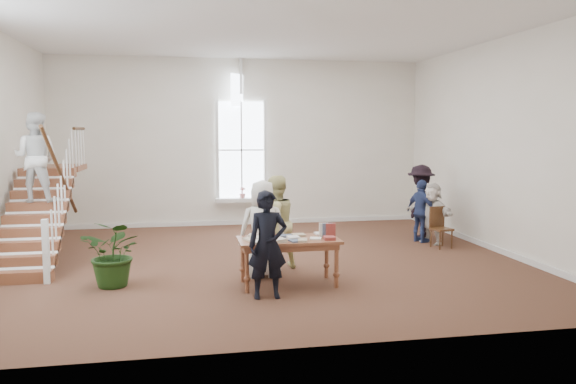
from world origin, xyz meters
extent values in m
plane|color=#4A2A1D|center=(0.00, 0.00, 0.00)|extent=(10.00, 10.00, 0.00)
plane|color=silver|center=(0.00, 4.50, 2.25)|extent=(10.00, 0.00, 10.00)
plane|color=silver|center=(0.00, -4.50, 2.25)|extent=(10.00, 0.00, 10.00)
plane|color=silver|center=(5.00, 0.00, 2.25)|extent=(0.00, 9.00, 9.00)
plane|color=white|center=(0.00, 0.00, 4.50)|extent=(10.00, 10.00, 0.00)
cube|color=white|center=(0.00, 4.32, 0.70)|extent=(1.45, 0.28, 0.10)
plane|color=white|center=(0.00, 4.44, 2.05)|extent=(2.60, 0.00, 2.60)
plane|color=white|center=(0.00, 4.44, 3.65)|extent=(0.60, 0.60, 0.85)
cube|color=white|center=(0.00, 4.47, 0.06)|extent=(10.00, 0.04, 0.12)
imported|color=pink|center=(0.00, 4.29, 0.90)|extent=(0.17, 0.17, 0.30)
cube|color=brown|center=(-4.35, -0.80, 0.10)|extent=(1.10, 0.30, 0.20)
cube|color=brown|center=(-4.35, -0.50, 0.30)|extent=(1.10, 0.30, 0.20)
cube|color=brown|center=(-4.35, -0.20, 0.50)|extent=(1.10, 0.30, 0.20)
cube|color=brown|center=(-4.35, 0.10, 0.70)|extent=(1.10, 0.30, 0.20)
cube|color=brown|center=(-4.35, 0.40, 0.90)|extent=(1.10, 0.30, 0.20)
cube|color=brown|center=(-4.35, 0.70, 1.10)|extent=(1.10, 0.30, 0.20)
cube|color=brown|center=(-4.35, 1.00, 1.30)|extent=(1.10, 0.30, 0.20)
cube|color=brown|center=(-4.35, 1.30, 1.50)|extent=(1.10, 0.30, 0.20)
cube|color=brown|center=(-4.35, 1.60, 1.70)|extent=(1.10, 0.30, 0.20)
cube|color=brown|center=(-4.35, 2.50, 1.74)|extent=(1.10, 1.20, 0.12)
cube|color=white|center=(-3.86, -0.95, 0.55)|extent=(0.10, 0.10, 1.10)
cylinder|color=#3A220F|center=(-3.85, 0.40, 1.75)|extent=(0.07, 2.74, 1.86)
imported|color=silver|center=(-4.35, 0.70, 2.06)|extent=(0.94, 0.79, 1.72)
cube|color=brown|center=(0.14, -1.77, 0.76)|extent=(1.68, 0.85, 0.05)
cube|color=brown|center=(0.14, -1.77, 0.69)|extent=(1.56, 0.73, 0.10)
cylinder|color=brown|center=(-0.60, -2.10, 0.36)|extent=(0.07, 0.07, 0.74)
cylinder|color=brown|center=(0.88, -2.09, 0.36)|extent=(0.07, 0.07, 0.74)
cylinder|color=brown|center=(-0.60, -1.46, 0.36)|extent=(0.07, 0.07, 0.74)
cylinder|color=brown|center=(0.87, -1.45, 0.36)|extent=(0.07, 0.07, 0.74)
cube|color=silver|center=(-0.41, -2.03, 0.81)|extent=(0.19, 0.28, 0.04)
cube|color=beige|center=(-0.42, -1.53, 0.81)|extent=(0.20, 0.23, 0.05)
cube|color=tan|center=(0.32, -2.02, 0.80)|extent=(0.20, 0.28, 0.03)
cube|color=silver|center=(-0.37, -1.73, 0.81)|extent=(0.24, 0.23, 0.05)
cube|color=#4C5972|center=(0.23, -2.02, 0.80)|extent=(0.27, 0.25, 0.02)
cube|color=maroon|center=(0.78, -1.98, 0.81)|extent=(0.19, 0.21, 0.06)
cube|color=white|center=(0.75, -1.49, 0.80)|extent=(0.21, 0.20, 0.03)
cube|color=#BFB299|center=(-0.48, -1.79, 0.80)|extent=(0.29, 0.33, 0.03)
cube|color=silver|center=(0.57, -1.89, 0.80)|extent=(0.24, 0.24, 0.02)
cube|color=beige|center=(-0.07, -2.00, 0.82)|extent=(0.25, 0.29, 0.06)
cube|color=tan|center=(0.34, -1.57, 0.80)|extent=(0.22, 0.20, 0.03)
cube|color=silver|center=(-0.27, -2.07, 0.81)|extent=(0.23, 0.26, 0.04)
cube|color=#4C5972|center=(0.11, -1.65, 0.81)|extent=(0.21, 0.19, 0.04)
cube|color=maroon|center=(-0.17, -1.60, 0.81)|extent=(0.26, 0.26, 0.06)
cube|color=white|center=(0.21, -1.83, 0.81)|extent=(0.21, 0.24, 0.05)
imported|color=black|center=(-0.31, -2.42, 0.83)|extent=(0.61, 0.40, 1.67)
imported|color=silver|center=(-0.21, -1.17, 0.86)|extent=(0.84, 0.55, 1.72)
imported|color=#D8CF87|center=(0.09, -0.67, 0.88)|extent=(1.06, 0.99, 1.75)
imported|color=navy|center=(3.82, 1.24, 0.73)|extent=(0.65, 0.92, 1.45)
imported|color=black|center=(4.00, 1.69, 0.88)|extent=(1.23, 1.30, 1.77)
imported|color=silver|center=(4.00, 1.04, 0.70)|extent=(0.92, 1.35, 1.40)
imported|color=#1A3711|center=(-2.70, -1.34, 0.56)|extent=(1.29, 1.22, 1.12)
cube|color=#3A220F|center=(4.00, 0.55, 0.42)|extent=(0.46, 0.46, 0.05)
cube|color=#3A220F|center=(3.96, 0.72, 0.67)|extent=(0.39, 0.12, 0.46)
cylinder|color=#3A220F|center=(3.88, 0.36, 0.20)|extent=(0.04, 0.04, 0.41)
cylinder|color=#3A220F|center=(4.19, 0.42, 0.20)|extent=(0.04, 0.04, 0.41)
cylinder|color=#3A220F|center=(3.81, 0.67, 0.20)|extent=(0.04, 0.04, 0.41)
cylinder|color=#3A220F|center=(4.12, 0.73, 0.20)|extent=(0.04, 0.04, 0.41)
camera|label=1|loc=(-1.56, -10.80, 2.57)|focal=35.00mm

